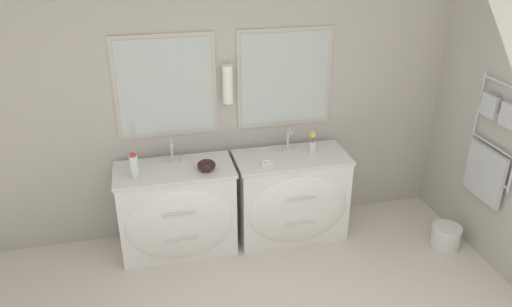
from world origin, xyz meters
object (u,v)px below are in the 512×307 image
at_px(toiletry_bottle, 134,166).
at_px(amenity_bowl, 206,165).
at_px(vanity_right, 292,196).
at_px(waste_bin, 446,236).
at_px(flower_vase, 312,143).
at_px(vanity_left, 177,210).

height_order(toiletry_bottle, amenity_bowl, toiletry_bottle).
xyz_separation_m(vanity_right, toiletry_bottle, (-1.34, -0.05, 0.48)).
bearing_deg(waste_bin, toiletry_bottle, 170.23).
bearing_deg(amenity_bowl, vanity_right, 4.48).
distance_m(toiletry_bottle, amenity_bowl, 0.58).
relative_size(vanity_right, amenity_bowl, 6.50).
xyz_separation_m(flower_vase, waste_bin, (1.10, -0.57, -0.78)).
bearing_deg(flower_vase, amenity_bowl, -172.77).
bearing_deg(amenity_bowl, waste_bin, -12.19).
bearing_deg(vanity_right, flower_vase, 17.52).
relative_size(vanity_left, amenity_bowl, 6.50).
bearing_deg(toiletry_bottle, amenity_bowl, -0.91).
xyz_separation_m(amenity_bowl, waste_bin, (2.07, -0.45, -0.73)).
distance_m(amenity_bowl, waste_bin, 2.24).
bearing_deg(amenity_bowl, flower_vase, 7.23).
bearing_deg(vanity_right, toiletry_bottle, -177.83).
relative_size(vanity_left, vanity_right, 1.00).
bearing_deg(waste_bin, flower_vase, 152.74).
height_order(toiletry_bottle, flower_vase, toiletry_bottle).
distance_m(flower_vase, waste_bin, 1.46).
relative_size(toiletry_bottle, waste_bin, 0.83).
bearing_deg(vanity_left, amenity_bowl, -12.92).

